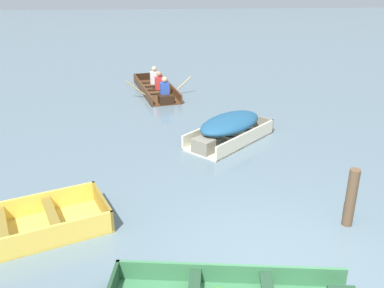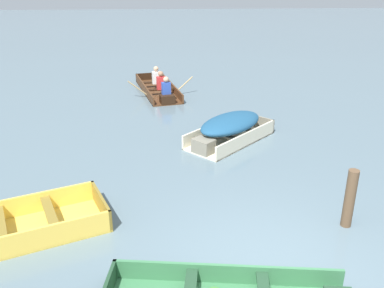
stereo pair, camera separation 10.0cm
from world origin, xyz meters
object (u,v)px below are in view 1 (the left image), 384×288
Objects in this scene: rowboat_dark_varnish_with_crew at (157,88)px; mooring_post at (351,198)px; skiff_cream_mid_moored at (229,127)px; skiff_yellow_near_moored at (19,229)px.

rowboat_dark_varnish_with_crew is 3.27× the size of mooring_post.
skiff_cream_mid_moored is 4.87m from rowboat_dark_varnish_with_crew.
skiff_cream_mid_moored is 4.18m from mooring_post.
skiff_cream_mid_moored is 0.72× the size of rowboat_dark_varnish_with_crew.
mooring_post is at bearing -68.25° from rowboat_dark_varnish_with_crew.
skiff_yellow_near_moored is 0.82× the size of rowboat_dark_varnish_with_crew.
rowboat_dark_varnish_with_crew is 9.04m from mooring_post.
skiff_cream_mid_moored reaches higher than skiff_yellow_near_moored.
skiff_cream_mid_moored is at bearing 111.06° from mooring_post.
rowboat_dark_varnish_with_crew is at bearing 112.33° from skiff_cream_mid_moored.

